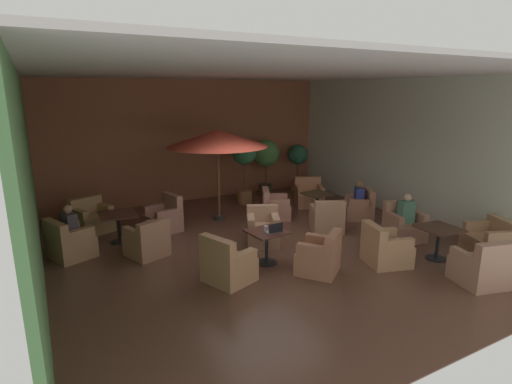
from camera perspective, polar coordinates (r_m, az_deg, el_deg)
ground_plane at (r=9.20m, az=1.41°, el=-7.55°), size 9.01×9.31×0.02m
wall_back_brick at (r=12.85m, az=-9.02°, el=7.06°), size 9.01×0.08×3.71m
wall_left_accent at (r=7.55m, az=-29.27°, el=0.63°), size 0.08×9.31×3.71m
wall_right_plain at (r=11.58m, az=21.04°, el=5.55°), size 0.08×9.31×3.71m
ceiling_slab at (r=8.57m, az=1.56°, el=16.48°), size 9.01×9.31×0.06m
cafe_table_front_left at (r=8.12m, az=1.51°, el=-6.65°), size 0.76×0.76×0.68m
armchair_front_left_north at (r=9.20m, az=0.97°, el=-5.33°), size 0.97×1.01×0.83m
armchair_front_left_east at (r=7.44m, az=-4.02°, el=-10.17°), size 0.96×0.98×0.90m
armchair_front_left_south at (r=7.87m, az=8.95°, el=-9.02°), size 1.02×1.02×0.83m
cafe_table_front_right at (r=11.15m, az=8.61°, el=-1.04°), size 0.69×0.69×0.68m
armchair_front_right_north at (r=12.30m, az=7.43°, el=-0.53°), size 1.03×1.01×0.85m
armchair_front_right_east at (r=11.06m, az=2.64°, el=-2.16°), size 1.00×1.01×0.80m
armchair_front_right_south at (r=10.12m, az=9.92°, el=-3.81°), size 0.99×1.00×0.84m
armchair_front_right_west at (r=11.39m, az=14.38°, el=-2.10°), size 1.00×1.00×0.81m
cafe_table_mid_center at (r=9.72m, az=-18.77°, el=-3.75°), size 0.82×0.82×0.68m
armchair_mid_center_north at (r=10.74m, az=-22.05°, el=-3.60°), size 1.02×0.97×0.83m
armchair_mid_center_east at (r=9.27m, az=-24.72°, el=-6.51°), size 0.99×1.02×0.85m
armchair_mid_center_south at (r=8.84m, az=-15.01°, el=-6.75°), size 0.91×0.95×0.82m
armchair_mid_center_west at (r=10.26m, az=-12.76°, el=-3.62°), size 0.89×0.89×0.90m
cafe_table_rear_right at (r=9.10m, az=24.27°, el=-5.51°), size 0.81×0.81×0.68m
armchair_rear_right_north at (r=8.54m, az=17.68°, el=-7.66°), size 0.97×0.95×0.83m
armchair_rear_right_east at (r=8.34m, az=29.11°, el=-9.32°), size 0.93×0.95×0.88m
armchair_rear_right_south at (r=9.83m, az=29.98°, el=-6.13°), size 1.00×1.03×0.79m
armchair_rear_right_west at (r=10.05m, az=20.03°, el=-4.52°), size 0.92×0.91×0.88m
patio_umbrella_tall_red at (r=10.59m, az=-5.42°, el=7.52°), size 2.61×2.61×2.41m
potted_tree_left_corner at (r=13.96m, az=5.88°, el=4.47°), size 0.68×0.68×1.62m
potted_tree_mid_left at (r=13.19m, az=1.40°, el=4.94°), size 0.87×0.87×1.86m
potted_tree_mid_right at (r=12.30m, az=-1.65°, el=4.40°), size 0.74×0.74×1.94m
patron_blue_shirt at (r=9.16m, az=-24.78°, el=-3.98°), size 0.33×0.41×0.68m
patron_by_window at (r=11.28m, az=14.30°, el=-0.17°), size 0.37×0.41×0.63m
patron_with_friend at (r=9.90m, az=20.36°, el=-2.39°), size 0.37×0.31×0.68m
iced_drink_cup at (r=8.04m, az=1.37°, el=-5.14°), size 0.08×0.08×0.11m
open_laptop at (r=7.98m, az=2.59°, el=-5.33°), size 0.32×0.23×0.20m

